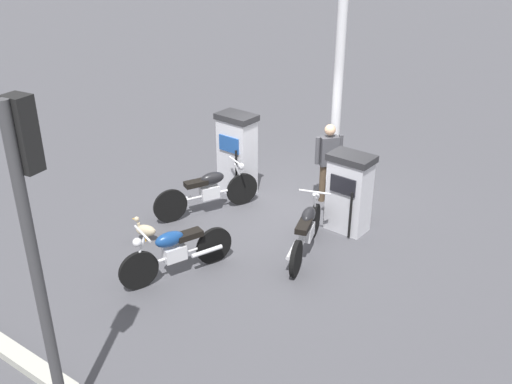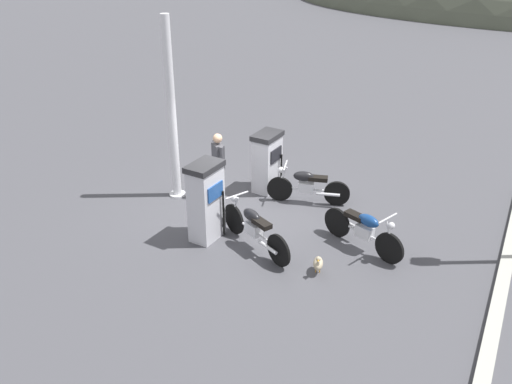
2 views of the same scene
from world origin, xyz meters
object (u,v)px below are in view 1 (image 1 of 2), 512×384
object	(u,v)px
motorcycle_far_pump	(307,230)
attendant_person	(328,158)
canopy_support_pole	(338,88)
fuel_pump_near	(237,154)
roadside_traffic_light	(33,223)
wandering_duck	(145,230)
fuel_pump_far	(349,192)
motorcycle_near_pump	(209,190)
motorcycle_extra	(176,250)

from	to	relation	value
motorcycle_far_pump	attendant_person	size ratio (longest dim) A/B	1.15
motorcycle_far_pump	canopy_support_pole	size ratio (longest dim) A/B	0.44
attendant_person	canopy_support_pole	world-z (taller)	canopy_support_pole
fuel_pump_near	attendant_person	world-z (taller)	fuel_pump_near
attendant_person	motorcycle_far_pump	bearing A→B (deg)	21.72
roadside_traffic_light	canopy_support_pole	size ratio (longest dim) A/B	0.91
motorcycle_far_pump	attendant_person	world-z (taller)	attendant_person
attendant_person	wandering_duck	bearing A→B (deg)	-27.02
fuel_pump_far	motorcycle_far_pump	world-z (taller)	fuel_pump_far
attendant_person	canopy_support_pole	size ratio (longest dim) A/B	0.38
fuel_pump_far	motorcycle_near_pump	size ratio (longest dim) A/B	0.73
wandering_duck	canopy_support_pole	bearing A→B (deg)	163.30
motorcycle_extra	roadside_traffic_light	xyz separation A→B (m)	(2.90, 1.17, 2.17)
canopy_support_pole	fuel_pump_near	bearing A→B (deg)	-35.83
fuel_pump_far	wandering_duck	size ratio (longest dim) A/B	3.24
fuel_pump_far	motorcycle_far_pump	bearing A→B (deg)	-7.38
motorcycle_far_pump	wandering_duck	xyz separation A→B (m)	(1.41, -2.49, -0.23)
fuel_pump_near	roadside_traffic_light	bearing A→B (deg)	21.73
motorcycle_extra	attendant_person	world-z (taller)	attendant_person
fuel_pump_near	motorcycle_near_pump	world-z (taller)	fuel_pump_near
fuel_pump_near	fuel_pump_far	size ratio (longest dim) A/B	1.15
motorcycle_near_pump	roadside_traffic_light	xyz separation A→B (m)	(4.86, 2.21, 2.15)
attendant_person	wandering_duck	xyz separation A→B (m)	(3.36, -1.71, -0.71)
motorcycle_near_pump	motorcycle_extra	bearing A→B (deg)	28.17
fuel_pump_far	motorcycle_near_pump	bearing A→B (deg)	-66.83
motorcycle_far_pump	fuel_pump_near	bearing A→B (deg)	-115.10
motorcycle_near_pump	motorcycle_far_pump	xyz separation A→B (m)	(0.10, 2.32, -0.04)
motorcycle_near_pump	wandering_duck	xyz separation A→B (m)	(1.50, -0.18, -0.27)
motorcycle_near_pump	canopy_support_pole	size ratio (longest dim) A/B	0.47
motorcycle_far_pump	fuel_pump_far	bearing A→B (deg)	172.62
roadside_traffic_light	attendant_person	bearing A→B (deg)	-174.27
motorcycle_near_pump	canopy_support_pole	distance (m)	3.40
fuel_pump_near	canopy_support_pole	bearing A→B (deg)	144.17
motorcycle_extra	motorcycle_far_pump	bearing A→B (deg)	145.61
wandering_duck	roadside_traffic_light	distance (m)	4.78
fuel_pump_far	wandering_duck	distance (m)	3.72
motorcycle_far_pump	canopy_support_pole	distance (m)	3.53
fuel_pump_far	attendant_person	distance (m)	1.24
fuel_pump_near	wandering_duck	xyz separation A→B (m)	(2.56, -0.03, -0.65)
fuel_pump_far	motorcycle_extra	world-z (taller)	fuel_pump_far
fuel_pump_near	motorcycle_far_pump	distance (m)	2.75
roadside_traffic_light	motorcycle_far_pump	bearing A→B (deg)	178.74
motorcycle_extra	wandering_duck	bearing A→B (deg)	-110.21
fuel_pump_near	canopy_support_pole	world-z (taller)	canopy_support_pole
motorcycle_extra	roadside_traffic_light	bearing A→B (deg)	21.87
fuel_pump_far	wandering_duck	world-z (taller)	fuel_pump_far
motorcycle_extra	wandering_duck	xyz separation A→B (m)	(-0.45, -1.22, -0.25)
motorcycle_extra	attendant_person	distance (m)	3.87
fuel_pump_far	canopy_support_pole	size ratio (longest dim) A/B	0.35
attendant_person	roadside_traffic_light	bearing A→B (deg)	5.73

